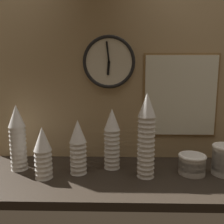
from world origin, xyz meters
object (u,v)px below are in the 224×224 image
at_px(cup_stack_far_left, 18,138).
at_px(menu_board, 180,96).
at_px(cup_stack_center_left, 78,147).
at_px(cup_stack_center, 112,139).
at_px(bowl_stack_right, 192,163).
at_px(wall_clock, 109,62).
at_px(cup_stack_center_right, 146,136).
at_px(cup_stack_left, 43,153).

distance_m(cup_stack_far_left, menu_board, 0.95).
height_order(cup_stack_center_left, cup_stack_center, cup_stack_center).
distance_m(cup_stack_center, bowl_stack_right, 0.44).
relative_size(cup_stack_center_left, cup_stack_center, 0.86).
bearing_deg(wall_clock, bowl_stack_right, -27.01).
bearing_deg(cup_stack_center_right, menu_board, 49.76).
bearing_deg(menu_board, cup_stack_center, -157.96).
distance_m(cup_stack_center, cup_stack_left, 0.37).
bearing_deg(cup_stack_far_left, cup_stack_left, -31.95).
bearing_deg(cup_stack_center_right, wall_clock, 126.38).
bearing_deg(cup_stack_far_left, bowl_stack_right, -2.32).
height_order(cup_stack_center_left, cup_stack_far_left, cup_stack_far_left).
height_order(cup_stack_center_left, menu_board, menu_board).
height_order(cup_stack_center, cup_stack_far_left, cup_stack_far_left).
bearing_deg(cup_stack_center_right, cup_stack_left, -176.92).
relative_size(cup_stack_center, menu_board, 0.67).
bearing_deg(cup_stack_far_left, menu_board, 12.15).
xyz_separation_m(bowl_stack_right, menu_board, (-0.02, 0.23, 0.33)).
distance_m(cup_stack_center_left, cup_stack_left, 0.18).
xyz_separation_m(cup_stack_left, bowl_stack_right, (0.75, 0.07, -0.07)).
distance_m(cup_stack_center, cup_stack_far_left, 0.50).
height_order(cup_stack_center, cup_stack_left, cup_stack_center).
bearing_deg(cup_stack_far_left, cup_stack_center_left, -7.34).
bearing_deg(cup_stack_center_left, cup_stack_center_right, -5.56).
xyz_separation_m(cup_stack_center, bowl_stack_right, (0.42, -0.07, -0.11)).
bearing_deg(cup_stack_center_left, cup_stack_center, 23.34).
height_order(cup_stack_center_left, bowl_stack_right, cup_stack_center_left).
height_order(cup_stack_left, bowl_stack_right, cup_stack_left).
bearing_deg(cup_stack_center_right, cup_stack_far_left, 173.57).
bearing_deg(menu_board, cup_stack_far_left, -167.85).
relative_size(cup_stack_center_left, cup_stack_far_left, 0.80).
bearing_deg(cup_stack_center, cup_stack_center_left, -156.66).
distance_m(cup_stack_center_right, cup_stack_far_left, 0.68).
bearing_deg(menu_board, bowl_stack_right, -86.19).
height_order(cup_stack_left, wall_clock, wall_clock).
distance_m(cup_stack_left, wall_clock, 0.62).
distance_m(cup_stack_center_left, menu_board, 0.67).
height_order(cup_stack_far_left, bowl_stack_right, cup_stack_far_left).
distance_m(cup_stack_center, menu_board, 0.49).
relative_size(cup_stack_center, cup_stack_center_right, 0.78).
height_order(cup_stack_center_right, cup_stack_far_left, cup_stack_center_right).
distance_m(cup_stack_center, wall_clock, 0.44).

